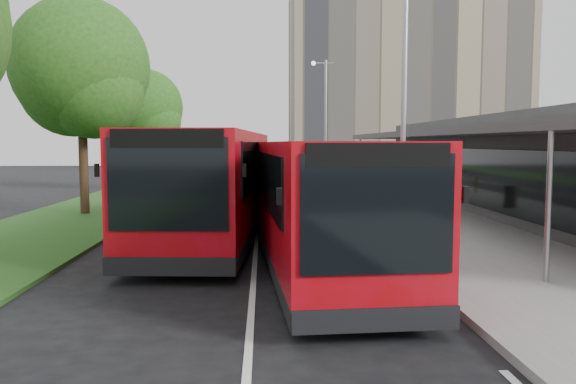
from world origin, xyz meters
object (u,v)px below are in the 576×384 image
object	(u,v)px
lamp_post_near	(401,79)
bus_main	(318,204)
litter_bin	(399,197)
bollard	(342,184)
tree_far	(145,113)
car_far	(250,164)
lamp_post_far	(324,115)
car_near	(280,167)
tree_mid	(81,76)
bus_second	(212,185)

from	to	relation	value
lamp_post_near	bus_main	world-z (taller)	lamp_post_near
litter_bin	bollard	bearing A→B (deg)	100.46
lamp_post_near	litter_bin	world-z (taller)	lamp_post_near
bus_main	tree_far	bearing A→B (deg)	107.53
bus_main	car_far	world-z (taller)	bus_main
lamp_post_far	litter_bin	world-z (taller)	lamp_post_far
lamp_post_far	litter_bin	xyz separation A→B (m)	(1.90, -12.21, -4.09)
bollard	car_near	bearing A→B (deg)	97.76
tree_mid	lamp_post_near	bearing A→B (deg)	-32.36
tree_mid	bus_second	size ratio (longest dim) A/B	0.75
litter_bin	tree_far	bearing A→B (deg)	139.16
car_near	lamp_post_far	bearing A→B (deg)	-106.10
tree_far	car_near	distance (m)	19.84
litter_bin	car_far	distance (m)	36.24
car_near	car_far	size ratio (longest dim) A/B	0.95
lamp_post_near	bollard	xyz separation A→B (m)	(0.50, 15.35, -4.09)
bus_main	car_far	bearing A→B (deg)	89.62
lamp_post_near	car_far	distance (m)	43.82
bus_main	car_far	size ratio (longest dim) A/B	2.59
tree_mid	litter_bin	bearing A→B (deg)	3.25
tree_mid	bus_main	xyz separation A→B (m)	(8.52, -9.93, -4.08)
lamp_post_near	litter_bin	size ratio (longest dim) A/B	8.41
litter_bin	bollard	size ratio (longest dim) A/B	0.99
tree_far	lamp_post_near	distance (m)	22.06
bus_second	lamp_post_far	bearing A→B (deg)	77.66
bus_main	bollard	xyz separation A→B (m)	(3.12, 18.23, -0.88)
tree_mid	lamp_post_near	size ratio (longest dim) A/B	1.08
tree_far	lamp_post_far	world-z (taller)	lamp_post_far
lamp_post_far	tree_mid	bearing A→B (deg)	-130.68
tree_far	car_far	size ratio (longest dim) A/B	1.81
tree_far	bollard	bearing A→B (deg)	-17.67
bus_main	lamp_post_near	bearing A→B (deg)	44.08
bus_second	car_near	world-z (taller)	bus_second
litter_bin	car_far	world-z (taller)	car_far
tree_far	car_near	xyz separation A→B (m)	(8.77, 17.31, -4.13)
tree_far	litter_bin	bearing A→B (deg)	-40.84
tree_far	car_near	bearing A→B (deg)	63.15
bus_second	car_near	size ratio (longest dim) A/B	2.99
car_near	bus_main	bearing A→B (deg)	-114.68
lamp_post_near	car_near	size ratio (longest dim) A/B	2.07
bus_main	bus_second	xyz separation A→B (m)	(-2.83, 3.96, 0.14)
lamp_post_near	lamp_post_far	xyz separation A→B (m)	(0.00, 20.00, 0.00)
litter_bin	bollard	xyz separation A→B (m)	(-1.39, 7.55, 0.01)
bollard	car_far	distance (m)	28.56
tree_far	litter_bin	world-z (taller)	tree_far
lamp_post_near	bollard	distance (m)	15.89
car_near	litter_bin	bearing A→B (deg)	-105.83
litter_bin	lamp_post_near	bearing A→B (deg)	-103.68
tree_mid	bus_main	distance (m)	13.70
tree_mid	car_far	distance (m)	37.06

